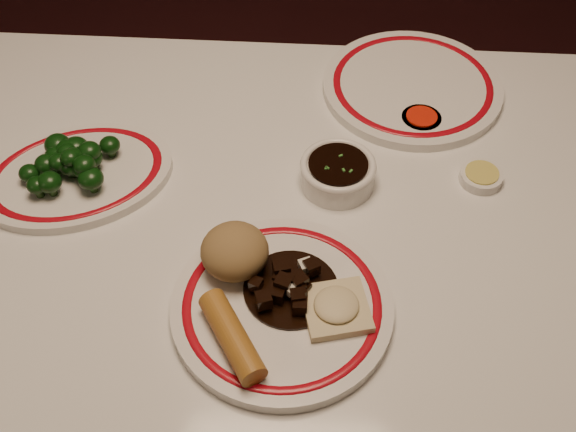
# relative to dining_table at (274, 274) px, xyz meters

# --- Properties ---
(dining_table) EXTENTS (1.20, 0.90, 0.75)m
(dining_table) POSITION_rel_dining_table_xyz_m (0.00, 0.00, 0.00)
(dining_table) COLOR white
(dining_table) RESTS_ON ground
(main_plate) EXTENTS (0.31, 0.31, 0.02)m
(main_plate) POSITION_rel_dining_table_xyz_m (0.02, -0.13, 0.10)
(main_plate) COLOR silver
(main_plate) RESTS_ON dining_table
(rice_mound) EXTENTS (0.09, 0.09, 0.06)m
(rice_mound) POSITION_rel_dining_table_xyz_m (-0.04, -0.07, 0.14)
(rice_mound) COLOR olive
(rice_mound) RESTS_ON main_plate
(spring_roll) EXTENTS (0.09, 0.13, 0.03)m
(spring_roll) POSITION_rel_dining_table_xyz_m (-0.03, -0.19, 0.13)
(spring_roll) COLOR #AA7129
(spring_roll) RESTS_ON main_plate
(fried_wonton) EXTENTS (0.10, 0.10, 0.02)m
(fried_wonton) POSITION_rel_dining_table_xyz_m (0.09, -0.13, 0.12)
(fried_wonton) COLOR beige
(fried_wonton) RESTS_ON main_plate
(stirfry_heap) EXTENTS (0.12, 0.12, 0.03)m
(stirfry_heap) POSITION_rel_dining_table_xyz_m (0.03, -0.11, 0.12)
(stirfry_heap) COLOR black
(stirfry_heap) RESTS_ON main_plate
(broccoli_plate) EXTENTS (0.35, 0.33, 0.02)m
(broccoli_plate) POSITION_rel_dining_table_xyz_m (-0.30, 0.09, 0.10)
(broccoli_plate) COLOR silver
(broccoli_plate) RESTS_ON dining_table
(broccoli_pile) EXTENTS (0.14, 0.12, 0.05)m
(broccoli_pile) POSITION_rel_dining_table_xyz_m (-0.30, 0.09, 0.13)
(broccoli_pile) COLOR #23471C
(broccoli_pile) RESTS_ON broccoli_plate
(soy_bowl) EXTENTS (0.11, 0.11, 0.04)m
(soy_bowl) POSITION_rel_dining_table_xyz_m (0.09, 0.11, 0.11)
(soy_bowl) COLOR silver
(soy_bowl) RESTS_ON dining_table
(sweet_sour_dish) EXTENTS (0.06, 0.06, 0.02)m
(sweet_sour_dish) POSITION_rel_dining_table_xyz_m (0.22, 0.25, 0.10)
(sweet_sour_dish) COLOR silver
(sweet_sour_dish) RESTS_ON dining_table
(mustard_dish) EXTENTS (0.06, 0.06, 0.02)m
(mustard_dish) POSITION_rel_dining_table_xyz_m (0.30, 0.13, 0.10)
(mustard_dish) COLOR silver
(mustard_dish) RESTS_ON dining_table
(far_plate) EXTENTS (0.33, 0.33, 0.02)m
(far_plate) POSITION_rel_dining_table_xyz_m (0.21, 0.33, 0.10)
(far_plate) COLOR silver
(far_plate) RESTS_ON dining_table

